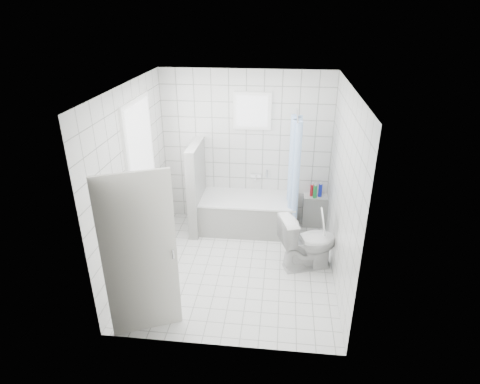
# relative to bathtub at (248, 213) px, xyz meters

# --- Properties ---
(ground) EXTENTS (3.00, 3.00, 0.00)m
(ground) POSITION_rel_bathtub_xyz_m (-0.08, -1.12, -0.29)
(ground) COLOR white
(ground) RESTS_ON ground
(ceiling) EXTENTS (3.00, 3.00, 0.00)m
(ceiling) POSITION_rel_bathtub_xyz_m (-0.08, -1.12, 2.31)
(ceiling) COLOR white
(ceiling) RESTS_ON ground
(wall_back) EXTENTS (2.80, 0.02, 2.60)m
(wall_back) POSITION_rel_bathtub_xyz_m (-0.08, 0.38, 1.01)
(wall_back) COLOR white
(wall_back) RESTS_ON ground
(wall_front) EXTENTS (2.80, 0.02, 2.60)m
(wall_front) POSITION_rel_bathtub_xyz_m (-0.08, -2.62, 1.01)
(wall_front) COLOR white
(wall_front) RESTS_ON ground
(wall_left) EXTENTS (0.02, 3.00, 2.60)m
(wall_left) POSITION_rel_bathtub_xyz_m (-1.48, -1.12, 1.01)
(wall_left) COLOR white
(wall_left) RESTS_ON ground
(wall_right) EXTENTS (0.02, 3.00, 2.60)m
(wall_right) POSITION_rel_bathtub_xyz_m (1.32, -1.12, 1.01)
(wall_right) COLOR white
(wall_right) RESTS_ON ground
(window_left) EXTENTS (0.01, 0.90, 1.40)m
(window_left) POSITION_rel_bathtub_xyz_m (-1.43, -0.82, 1.31)
(window_left) COLOR white
(window_left) RESTS_ON wall_left
(window_back) EXTENTS (0.50, 0.01, 0.50)m
(window_back) POSITION_rel_bathtub_xyz_m (0.02, 0.33, 1.66)
(window_back) COLOR white
(window_back) RESTS_ON wall_back
(window_sill) EXTENTS (0.18, 1.02, 0.08)m
(window_sill) POSITION_rel_bathtub_xyz_m (-1.39, -0.82, 0.57)
(window_sill) COLOR white
(window_sill) RESTS_ON wall_left
(door) EXTENTS (0.75, 0.36, 2.00)m
(door) POSITION_rel_bathtub_xyz_m (-0.96, -2.44, 0.71)
(door) COLOR silver
(door) RESTS_ON ground
(bathtub) EXTENTS (1.57, 0.77, 0.58)m
(bathtub) POSITION_rel_bathtub_xyz_m (0.00, 0.00, 0.00)
(bathtub) COLOR white
(bathtub) RESTS_ON ground
(partition_wall) EXTENTS (0.15, 0.85, 1.50)m
(partition_wall) POSITION_rel_bathtub_xyz_m (-0.85, -0.05, 0.46)
(partition_wall) COLOR white
(partition_wall) RESTS_ON ground
(tiled_ledge) EXTENTS (0.40, 0.24, 0.55)m
(tiled_ledge) POSITION_rel_bathtub_xyz_m (1.13, 0.25, -0.02)
(tiled_ledge) COLOR white
(tiled_ledge) RESTS_ON ground
(toilet) EXTENTS (0.93, 0.70, 0.84)m
(toilet) POSITION_rel_bathtub_xyz_m (0.95, -0.99, 0.13)
(toilet) COLOR white
(toilet) RESTS_ON ground
(curtain_rod) EXTENTS (0.02, 0.80, 0.02)m
(curtain_rod) POSITION_rel_bathtub_xyz_m (0.72, -0.02, 1.71)
(curtain_rod) COLOR silver
(curtain_rod) RESTS_ON wall_back
(shower_curtain) EXTENTS (0.14, 0.48, 1.78)m
(shower_curtain) POSITION_rel_bathtub_xyz_m (0.72, -0.16, 0.81)
(shower_curtain) COLOR #4F8EE9
(shower_curtain) RESTS_ON curtain_rod
(tub_faucet) EXTENTS (0.18, 0.06, 0.06)m
(tub_faucet) POSITION_rel_bathtub_xyz_m (0.10, 0.33, 0.56)
(tub_faucet) COLOR silver
(tub_faucet) RESTS_ON wall_back
(sill_bottles) EXTENTS (0.16, 0.74, 0.33)m
(sill_bottles) POSITION_rel_bathtub_xyz_m (-1.38, -0.86, 0.74)
(sill_bottles) COLOR pink
(sill_bottles) RESTS_ON window_sill
(ledge_bottles) EXTENTS (0.20, 0.14, 0.22)m
(ledge_bottles) POSITION_rel_bathtub_xyz_m (1.12, 0.24, 0.37)
(ledge_bottles) COLOR red
(ledge_bottles) RESTS_ON tiled_ledge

